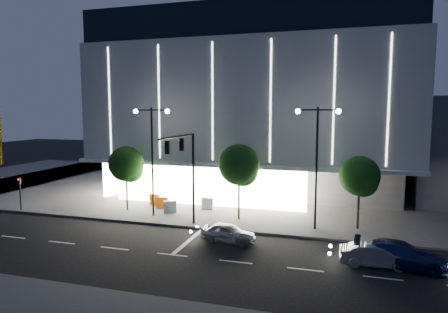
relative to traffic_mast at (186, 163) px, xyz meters
name	(u,v)px	position (x,y,z in m)	size (l,w,h in m)	color
ground	(154,244)	(-1.00, -3.34, -5.03)	(160.00, 160.00, 0.00)	black
sidewalk_museum	(282,184)	(4.00, 20.66, -4.95)	(70.00, 40.00, 0.15)	#474747
museum	(264,106)	(1.98, 18.97, 4.25)	(30.00, 25.80, 18.00)	#4C4C51
traffic_mast	(186,163)	(0.00, 0.00, 0.00)	(0.33, 5.89, 7.07)	black
street_lamp_west	(152,145)	(-4.00, 2.66, 0.93)	(3.16, 0.36, 9.00)	black
street_lamp_east	(317,150)	(9.00, 2.66, 0.93)	(3.16, 0.36, 9.00)	black
ped_signal_far	(20,190)	(-16.00, 1.16, -3.14)	(0.22, 0.24, 3.00)	black
tree_left	(127,166)	(-6.97, 3.68, -0.99)	(3.02, 3.02, 5.72)	black
tree_mid	(239,167)	(3.03, 3.68, -0.69)	(3.25, 3.25, 6.15)	black
tree_right	(360,178)	(12.03, 3.68, -1.14)	(2.91, 2.91, 5.51)	black
car_lead	(228,233)	(3.61, -1.56, -4.40)	(1.49, 3.71, 1.26)	#999BA0
car_second	(376,255)	(12.74, -3.20, -4.38)	(1.38, 3.95, 1.30)	#B8BAC0
car_third	(400,255)	(14.05, -2.94, -4.30)	(2.03, 4.99, 1.45)	navy
barrier_a	(162,203)	(-4.39, 5.12, -4.38)	(1.10, 0.25, 1.00)	#FF5F0E
barrier_b	(170,207)	(-3.10, 3.99, -4.38)	(1.10, 0.25, 1.00)	white
barrier_c	(155,200)	(-5.56, 6.11, -4.38)	(1.10, 0.25, 1.00)	orange
barrier_d	(207,203)	(-0.47, 6.05, -4.38)	(1.10, 0.25, 1.00)	white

